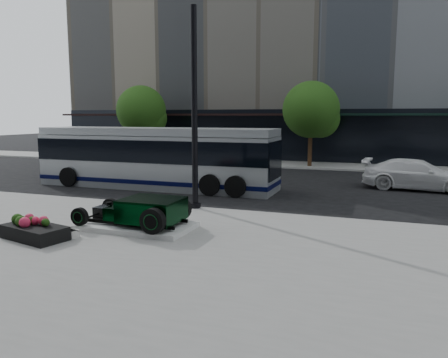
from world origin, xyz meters
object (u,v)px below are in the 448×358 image
(hot_rod, at_px, (146,211))
(flower_planter, at_px, (34,231))
(lamppost, at_px, (195,117))
(white_sedan, at_px, (417,175))
(transit_bus, at_px, (156,157))

(hot_rod, xyz_separation_m, flower_planter, (-2.38, -1.96, -0.35))
(lamppost, height_order, white_sedan, lamppost)
(transit_bus, bearing_deg, lamppost, -47.22)
(hot_rod, relative_size, flower_planter, 1.56)
(hot_rod, height_order, transit_bus, transit_bus)
(flower_planter, relative_size, white_sedan, 0.41)
(lamppost, bearing_deg, flower_planter, -115.19)
(hot_rod, bearing_deg, transit_bus, 116.73)
(lamppost, xyz_separation_m, white_sedan, (8.07, 7.92, -2.73))
(hot_rod, relative_size, white_sedan, 0.64)
(lamppost, height_order, transit_bus, lamppost)
(hot_rod, xyz_separation_m, white_sedan, (8.20, 11.30, 0.03))
(flower_planter, xyz_separation_m, transit_bus, (-1.52, 9.70, 1.14))
(transit_bus, bearing_deg, hot_rod, -63.27)
(lamppost, xyz_separation_m, transit_bus, (-4.03, 4.36, -1.97))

